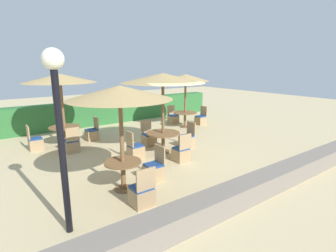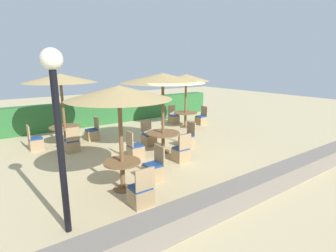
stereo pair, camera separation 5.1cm
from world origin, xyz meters
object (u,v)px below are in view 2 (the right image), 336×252
Objects in this scene: patio_chair_center_south at (181,153)px; parasol_back_right at (186,78)px; patio_chair_front_left_east at (154,170)px; patio_chair_back_left_west at (36,143)px; patio_chair_back_left_south at (72,145)px; parasol_center at (163,78)px; patio_chair_center_north at (149,138)px; patio_chair_back_left_east at (92,134)px; round_table_back_right at (185,115)px; parasol_back_left at (60,79)px; patio_chair_front_left_south at (141,194)px; patio_chair_back_right_north at (174,118)px; round_table_front_left at (122,169)px; round_table_center at (163,136)px; patio_chair_center_west at (135,150)px; lamp_post at (56,107)px; patio_chair_back_right_east at (201,119)px; round_table_back_left at (65,130)px; parasol_front_left at (119,93)px; patio_chair_center_east at (187,140)px.

patio_chair_center_south is 5.12m from parasol_back_right.
patio_chair_back_left_west is at bearing 24.71° from patio_chair_front_left_east.
parasol_center is at bearing -35.70° from patio_chair_back_left_south.
patio_chair_center_north is 1.00× the size of patio_chair_back_left_east.
parasol_back_left is at bearing 175.13° from round_table_back_right.
patio_chair_front_left_south is 8.26m from patio_chair_back_right_north.
round_table_center is at bearing 36.11° from round_table_front_left.
patio_chair_center_west is 0.80× the size of round_table_back_right.
round_table_back_right is (7.02, 5.16, -1.75)m from lamp_post.
round_table_front_left is 0.98× the size of patio_chair_front_left_south.
patio_chair_back_right_east is (1.05, -0.01, -2.14)m from parasol_back_right.
parasol_back_left is (-2.57, 2.93, -0.06)m from parasol_center.
patio_chair_back_left_east reaches higher than round_table_back_left.
patio_chair_front_left_south is (-0.94, -0.96, 0.00)m from patio_chair_front_left_east.
round_table_center is 1.27× the size of patio_chair_center_west.
lamp_post reaches higher than parasol_back_left.
parasol_center reaches higher than patio_chair_front_left_south.
patio_chair_front_left_east is at bearing 45.66° from patio_chair_front_left_south.
parasol_back_left is at bearing 12.87° from patio_chair_front_left_east.
lamp_post is 3.57× the size of patio_chair_center_west.
parasol_front_left is 5.29m from patio_chair_back_left_west.
lamp_post is 4.84m from parasol_center.
patio_chair_back_right_north reaches higher than round_table_back_right.
parasol_front_left reaches higher than patio_chair_center_north.
parasol_center is 2.54m from patio_chair_center_north.
parasol_back_left is 2.91× the size of patio_chair_back_left_west.
patio_chair_front_left_south is at bearing -88.66° from round_table_back_left.
parasol_center is 4.36m from round_table_back_right.
patio_chair_back_left_west is (-1.01, 1.02, 0.00)m from patio_chair_back_left_south.
round_table_center is (4.01, 2.70, -1.77)m from lamp_post.
patio_chair_back_left_west is 1.00× the size of patio_chair_back_left_east.
patio_chair_front_left_south and patio_chair_center_east have the same top height.
round_table_front_left is 0.98× the size of patio_chair_center_east.
parasol_front_left reaches higher than patio_chair_back_left_west.
parasol_back_left is at bearing 91.34° from patio_chair_front_left_south.
round_table_back_right is at bearing -47.11° from patio_chair_front_left_east.
lamp_post reaches higher than patio_chair_center_east.
round_table_front_left is at bearing 116.47° from patio_chair_center_east.
patio_chair_back_right_east is (4.04, 1.44, 0.00)m from patio_chair_center_north.
round_table_center is at bearing 88.71° from patio_chair_center_north.
patio_chair_center_south is (-0.03, -1.07, -2.33)m from parasol_center.
parasol_back_left reaches higher than patio_chair_back_right_north.
patio_chair_center_north and patio_chair_back_right_north have the same top height.
patio_chair_front_left_east is 6.92m from patio_chair_back_right_north.
parasol_center is 3.06× the size of patio_chair_center_north.
patio_chair_back_right_north reaches higher than round_table_back_left.
parasol_back_left is (-2.54, 4.00, 2.27)m from patio_chair_center_south.
parasol_front_left is 6.89m from parasol_back_right.
parasol_back_left is at bearing 91.24° from patio_chair_back_left_east.
patio_chair_back_left_west is at bearing 4.87° from patio_chair_back_right_north.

